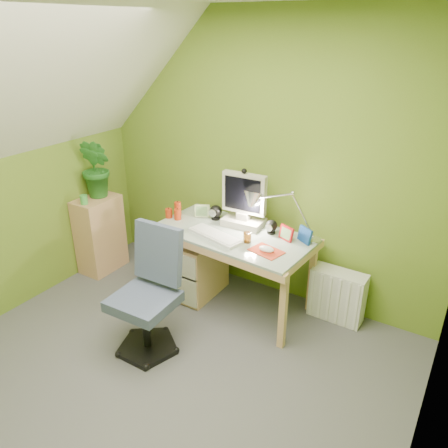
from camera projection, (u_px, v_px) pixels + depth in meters
The scene contains 21 objects.
floor at pixel (145, 392), 2.94m from camera, with size 3.20×3.20×0.01m, color #525257.
wall_back at pixel (262, 161), 3.67m from camera, with size 3.20×0.01×2.40m, color olive.
wall_right at pixel (440, 326), 1.66m from camera, with size 0.01×3.20×2.40m, color olive.
desk at pixel (232, 269), 3.72m from camera, with size 1.29×0.65×0.69m, color tan, non-canonical shape.
monitor at pixel (244, 196), 3.60m from camera, with size 0.39×0.23×0.54m, color #BAB5A7, non-canonical shape.
speaker_left at pixel (216, 212), 3.80m from camera, with size 0.11×0.11×0.13m, color black, non-canonical shape.
speaker_right at pixel (271, 227), 3.54m from camera, with size 0.10×0.10×0.12m, color black, non-canonical shape.
keyboard at pixel (215, 236), 3.50m from camera, with size 0.48×0.15×0.02m, color white.
mousepad at pixel (266, 251), 3.28m from camera, with size 0.24×0.17×0.01m, color red.
mouse at pixel (267, 249), 3.27m from camera, with size 0.12×0.08×0.04m, color white.
amber_tumbler at pixel (247, 237), 3.41m from camera, with size 0.06×0.06×0.08m, color brown.
candle_cluster at pixel (175, 210), 3.84m from camera, with size 0.17×0.15×0.13m, color #B6300F, non-canonical shape.
photo_frame_red at pixel (286, 233), 3.44m from camera, with size 0.13×0.02×0.11m, color red.
photo_frame_blue at pixel (305, 235), 3.40m from camera, with size 0.14×0.02×0.12m, color navy.
photo_frame_green at pixel (202, 211), 3.85m from camera, with size 0.13×0.02×0.11m, color #BED290.
desk_lamp at pixel (295, 204), 3.37m from camera, with size 0.54×0.23×0.58m, color silver, non-canonical shape.
side_ledge at pixel (100, 234), 4.27m from camera, with size 0.28×0.43×0.75m, color tan.
potted_plant at pixel (97, 168), 4.03m from camera, with size 0.31×0.25×0.57m, color #256521.
green_cup at pixel (84, 200), 3.97m from camera, with size 0.07×0.07×0.09m, color green.
task_chair at pixel (144, 300), 3.14m from camera, with size 0.49×0.49×0.88m, color #3F4A68, non-canonical shape.
radiator at pixel (337, 295), 3.59m from camera, with size 0.44×0.18×0.44m, color silver.
Camera 1 is at (1.62, -1.58, 2.25)m, focal length 35.00 mm.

